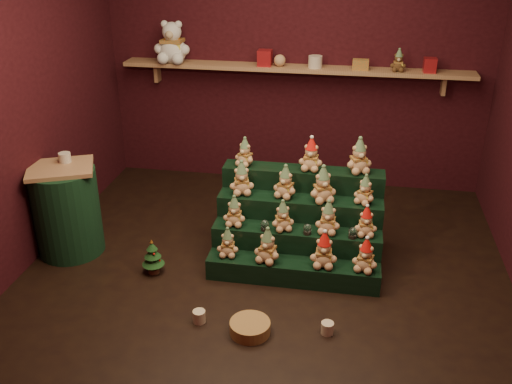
% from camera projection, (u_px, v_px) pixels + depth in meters
% --- Properties ---
extents(ground, '(4.00, 4.00, 0.00)m').
position_uv_depth(ground, '(264.00, 276.00, 4.73)').
color(ground, black).
rests_on(ground, ground).
extents(back_wall, '(4.00, 0.10, 2.80)m').
position_uv_depth(back_wall, '(297.00, 55.00, 5.95)').
color(back_wall, black).
rests_on(back_wall, ground).
extents(front_wall, '(4.00, 0.10, 2.80)m').
position_uv_depth(front_wall, '(185.00, 266.00, 2.30)').
color(front_wall, black).
rests_on(front_wall, ground).
extents(left_wall, '(0.10, 4.00, 2.80)m').
position_uv_depth(left_wall, '(7.00, 100.00, 4.45)').
color(left_wall, black).
rests_on(left_wall, ground).
extents(back_shelf, '(3.60, 0.26, 0.24)m').
position_uv_depth(back_shelf, '(294.00, 69.00, 5.84)').
color(back_shelf, '#A57952').
rests_on(back_shelf, ground).
extents(riser_tier_front, '(1.40, 0.22, 0.18)m').
position_uv_depth(riser_tier_front, '(293.00, 272.00, 4.62)').
color(riser_tier_front, black).
rests_on(riser_tier_front, ground).
extents(riser_tier_midfront, '(1.40, 0.22, 0.36)m').
position_uv_depth(riser_tier_midfront, '(296.00, 248.00, 4.78)').
color(riser_tier_midfront, black).
rests_on(riser_tier_midfront, ground).
extents(riser_tier_midback, '(1.40, 0.22, 0.54)m').
position_uv_depth(riser_tier_midback, '(299.00, 226.00, 4.94)').
color(riser_tier_midback, black).
rests_on(riser_tier_midback, ground).
extents(riser_tier_back, '(1.40, 0.22, 0.72)m').
position_uv_depth(riser_tier_back, '(302.00, 206.00, 5.09)').
color(riser_tier_back, black).
rests_on(riser_tier_back, ground).
extents(teddy_0, '(0.19, 0.17, 0.25)m').
position_uv_depth(teddy_0, '(228.00, 242.00, 4.63)').
color(teddy_0, tan).
rests_on(teddy_0, riser_tier_front).
extents(teddy_1, '(0.25, 0.24, 0.29)m').
position_uv_depth(teddy_1, '(268.00, 245.00, 4.54)').
color(teddy_1, tan).
rests_on(teddy_1, riser_tier_front).
extents(teddy_2, '(0.22, 0.20, 0.30)m').
position_uv_depth(teddy_2, '(324.00, 250.00, 4.47)').
color(teddy_2, tan).
rests_on(teddy_2, riser_tier_front).
extents(teddy_3, '(0.24, 0.23, 0.28)m').
position_uv_depth(teddy_3, '(366.00, 255.00, 4.42)').
color(teddy_3, tan).
rests_on(teddy_3, riser_tier_front).
extents(teddy_4, '(0.19, 0.17, 0.26)m').
position_uv_depth(teddy_4, '(234.00, 211.00, 4.72)').
color(teddy_4, tan).
rests_on(teddy_4, riser_tier_midfront).
extents(teddy_5, '(0.23, 0.22, 0.26)m').
position_uv_depth(teddy_5, '(283.00, 215.00, 4.65)').
color(teddy_5, tan).
rests_on(teddy_5, riser_tier_midfront).
extents(teddy_6, '(0.21, 0.19, 0.28)m').
position_uv_depth(teddy_6, '(328.00, 217.00, 4.60)').
color(teddy_6, tan).
rests_on(teddy_6, riser_tier_midfront).
extents(teddy_7, '(0.20, 0.18, 0.25)m').
position_uv_depth(teddy_7, '(366.00, 221.00, 4.57)').
color(teddy_7, tan).
rests_on(teddy_7, riser_tier_midfront).
extents(teddy_8, '(0.25, 0.24, 0.29)m').
position_uv_depth(teddy_8, '(242.00, 178.00, 4.85)').
color(teddy_8, tan).
rests_on(teddy_8, riser_tier_midback).
extents(teddy_9, '(0.25, 0.24, 0.28)m').
position_uv_depth(teddy_9, '(285.00, 182.00, 4.79)').
color(teddy_9, tan).
rests_on(teddy_9, riser_tier_midback).
extents(teddy_10, '(0.28, 0.27, 0.31)m').
position_uv_depth(teddy_10, '(323.00, 184.00, 4.71)').
color(teddy_10, tan).
rests_on(teddy_10, riser_tier_midback).
extents(teddy_11, '(0.24, 0.23, 0.25)m').
position_uv_depth(teddy_11, '(365.00, 190.00, 4.69)').
color(teddy_11, tan).
rests_on(teddy_11, riser_tier_midback).
extents(teddy_12, '(0.23, 0.22, 0.25)m').
position_uv_depth(teddy_12, '(245.00, 152.00, 4.96)').
color(teddy_12, tan).
rests_on(teddy_12, riser_tier_back).
extents(teddy_13, '(0.22, 0.20, 0.29)m').
position_uv_depth(teddy_13, '(311.00, 154.00, 4.86)').
color(teddy_13, tan).
rests_on(teddy_13, riser_tier_back).
extents(teddy_14, '(0.28, 0.26, 0.31)m').
position_uv_depth(teddy_14, '(359.00, 156.00, 4.81)').
color(teddy_14, tan).
rests_on(teddy_14, riser_tier_back).
extents(snow_globe_a, '(0.07, 0.07, 0.09)m').
position_uv_depth(snow_globe_a, '(265.00, 225.00, 4.67)').
color(snow_globe_a, black).
rests_on(snow_globe_a, riser_tier_midfront).
extents(snow_globe_b, '(0.07, 0.07, 0.09)m').
position_uv_depth(snow_globe_b, '(307.00, 229.00, 4.62)').
color(snow_globe_b, black).
rests_on(snow_globe_b, riser_tier_midfront).
extents(snow_globe_c, '(0.07, 0.07, 0.09)m').
position_uv_depth(snow_globe_c, '(353.00, 233.00, 4.56)').
color(snow_globe_c, black).
rests_on(snow_globe_c, riser_tier_midfront).
extents(side_table, '(0.66, 0.62, 0.81)m').
position_uv_depth(side_table, '(67.00, 210.00, 4.93)').
color(side_table, '#A57952').
rests_on(side_table, ground).
extents(table_ornament, '(0.10, 0.10, 0.08)m').
position_uv_depth(table_ornament, '(65.00, 158.00, 4.82)').
color(table_ornament, beige).
rests_on(table_ornament, side_table).
extents(mini_christmas_tree, '(0.19, 0.19, 0.32)m').
position_uv_depth(mini_christmas_tree, '(153.00, 257.00, 4.71)').
color(mini_christmas_tree, '#482819').
rests_on(mini_christmas_tree, ground).
extents(mug_left, '(0.09, 0.09, 0.09)m').
position_uv_depth(mug_left, '(199.00, 316.00, 4.17)').
color(mug_left, beige).
rests_on(mug_left, ground).
extents(mug_right, '(0.09, 0.09, 0.09)m').
position_uv_depth(mug_right, '(327.00, 328.00, 4.05)').
color(mug_right, beige).
rests_on(mug_right, ground).
extents(wicker_basket, '(0.36, 0.36, 0.09)m').
position_uv_depth(wicker_basket, '(250.00, 327.00, 4.06)').
color(wicker_basket, '#A07640').
rests_on(wicker_basket, ground).
extents(white_bear, '(0.38, 0.35, 0.54)m').
position_uv_depth(white_bear, '(172.00, 36.00, 5.88)').
color(white_bear, silver).
rests_on(white_bear, back_shelf).
extents(brown_bear, '(0.16, 0.14, 0.22)m').
position_uv_depth(brown_bear, '(399.00, 60.00, 5.59)').
color(brown_bear, '#51321B').
rests_on(brown_bear, back_shelf).
extents(gift_tin_red_a, '(0.14, 0.14, 0.16)m').
position_uv_depth(gift_tin_red_a, '(265.00, 58.00, 5.82)').
color(gift_tin_red_a, maroon).
rests_on(gift_tin_red_a, back_shelf).
extents(gift_tin_cream, '(0.14, 0.14, 0.12)m').
position_uv_depth(gift_tin_cream, '(315.00, 62.00, 5.75)').
color(gift_tin_cream, beige).
rests_on(gift_tin_cream, back_shelf).
extents(gift_tin_red_b, '(0.12, 0.12, 0.14)m').
position_uv_depth(gift_tin_red_b, '(430.00, 65.00, 5.57)').
color(gift_tin_red_b, maroon).
rests_on(gift_tin_red_b, back_shelf).
extents(shelf_plush_ball, '(0.12, 0.12, 0.12)m').
position_uv_depth(shelf_plush_ball, '(280.00, 60.00, 5.80)').
color(shelf_plush_ball, tan).
rests_on(shelf_plush_ball, back_shelf).
extents(scarf_gift_box, '(0.16, 0.10, 0.10)m').
position_uv_depth(scarf_gift_box, '(361.00, 65.00, 5.68)').
color(scarf_gift_box, '#C9581C').
rests_on(scarf_gift_box, back_shelf).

